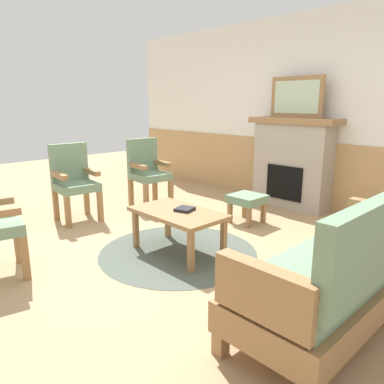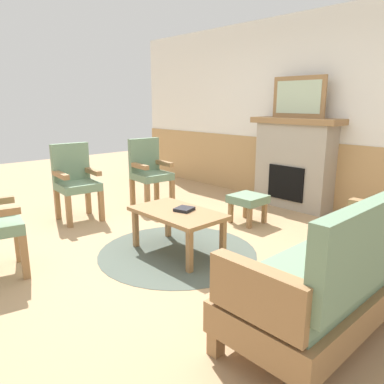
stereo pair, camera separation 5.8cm
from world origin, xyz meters
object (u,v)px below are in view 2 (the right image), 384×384
(armchair_near_fireplace, at_px, (149,169))
(footstool, at_px, (248,201))
(framed_picture, at_px, (299,97))
(armchair_by_window_left, at_px, (75,178))
(coffee_table, at_px, (177,216))
(book_on_table, at_px, (184,209))
(fireplace, at_px, (294,162))
(couch, at_px, (341,271))

(armchair_near_fireplace, bearing_deg, footstool, 15.25)
(framed_picture, distance_m, armchair_near_fireplace, 2.33)
(footstool, height_order, armchair_by_window_left, armchair_by_window_left)
(framed_picture, relative_size, armchair_by_window_left, 0.82)
(coffee_table, xyz_separation_m, book_on_table, (0.04, 0.06, 0.07))
(coffee_table, xyz_separation_m, armchair_near_fireplace, (-1.63, 0.86, 0.15))
(fireplace, relative_size, armchair_by_window_left, 1.33)
(footstool, bearing_deg, armchair_near_fireplace, -164.75)
(coffee_table, height_order, book_on_table, book_on_table)
(book_on_table, bearing_deg, fireplace, 94.74)
(coffee_table, xyz_separation_m, armchair_by_window_left, (-1.74, -0.23, 0.15))
(book_on_table, height_order, footstool, book_on_table)
(footstool, distance_m, armchair_near_fireplace, 1.59)
(armchair_by_window_left, bearing_deg, footstool, 42.75)
(fireplace, distance_m, book_on_table, 2.30)
(book_on_table, xyz_separation_m, armchair_near_fireplace, (-1.67, 0.80, 0.08))
(couch, distance_m, coffee_table, 1.70)
(armchair_near_fireplace, bearing_deg, couch, -14.75)
(fireplace, xyz_separation_m, footstool, (0.03, -1.06, -0.37))
(framed_picture, relative_size, footstool, 2.00)
(fireplace, relative_size, couch, 0.72)
(couch, relative_size, coffee_table, 1.88)
(armchair_near_fireplace, bearing_deg, book_on_table, -25.65)
(footstool, distance_m, armchair_by_window_left, 2.23)
(couch, bearing_deg, footstool, 144.67)
(fireplace, height_order, couch, fireplace)
(couch, bearing_deg, armchair_by_window_left, -176.47)
(book_on_table, xyz_separation_m, footstool, (-0.16, 1.21, -0.17))
(framed_picture, height_order, armchair_by_window_left, framed_picture)
(fireplace, distance_m, armchair_by_window_left, 3.02)
(book_on_table, bearing_deg, armchair_near_fireplace, 154.35)
(fireplace, bearing_deg, footstool, -88.37)
(fireplace, distance_m, armchair_near_fireplace, 2.10)
(framed_picture, distance_m, armchair_by_window_left, 3.19)
(fireplace, height_order, framed_picture, framed_picture)
(couch, distance_m, armchair_near_fireplace, 3.45)
(book_on_table, height_order, armchair_by_window_left, armchair_by_window_left)
(coffee_table, relative_size, armchair_by_window_left, 0.98)
(footstool, bearing_deg, couch, -35.33)
(book_on_table, bearing_deg, couch, -2.58)
(footstool, relative_size, armchair_by_window_left, 0.41)
(framed_picture, height_order, couch, framed_picture)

